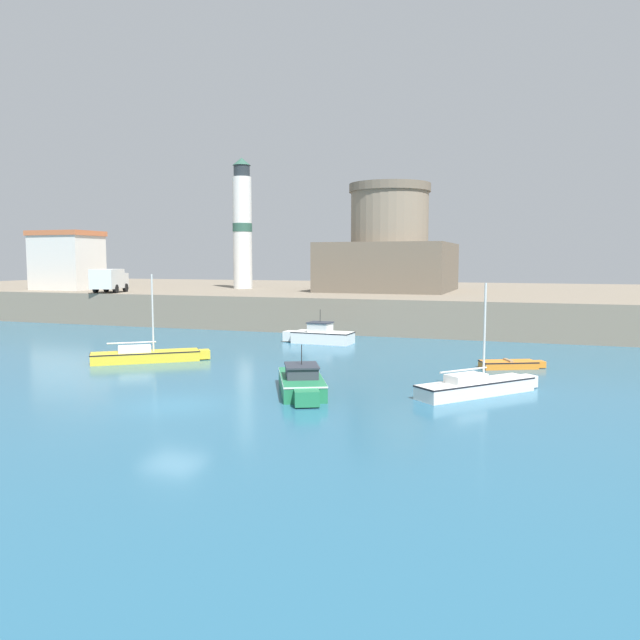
{
  "coord_description": "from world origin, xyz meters",
  "views": [
    {
      "loc": [
        13.88,
        -21.63,
        5.91
      ],
      "look_at": [
        0.53,
        16.78,
        2.0
      ],
      "focal_mm": 35.0,
      "sensor_mm": 36.0,
      "label": 1
    }
  ],
  "objects_px": {
    "motorboat_green_1": "(302,382)",
    "motorboat_white_2": "(320,335)",
    "harbor_shed_near_wharf": "(67,260)",
    "sailboat_yellow_0": "(147,355)",
    "truck_on_quay": "(109,280)",
    "dinghy_orange_3": "(510,364)",
    "sailboat_white_4": "(477,386)",
    "fortress": "(389,253)",
    "lighthouse": "(242,225)"
  },
  "relations": [
    {
      "from": "motorboat_green_1",
      "to": "fortress",
      "type": "relative_size",
      "value": 0.47
    },
    {
      "from": "sailboat_white_4",
      "to": "harbor_shed_near_wharf",
      "type": "relative_size",
      "value": 0.87
    },
    {
      "from": "lighthouse",
      "to": "harbor_shed_near_wharf",
      "type": "bearing_deg",
      "value": -152.69
    },
    {
      "from": "sailboat_yellow_0",
      "to": "truck_on_quay",
      "type": "height_order",
      "value": "sailboat_yellow_0"
    },
    {
      "from": "motorboat_white_2",
      "to": "fortress",
      "type": "bearing_deg",
      "value": 88.13
    },
    {
      "from": "sailboat_yellow_0",
      "to": "fortress",
      "type": "bearing_deg",
      "value": 76.07
    },
    {
      "from": "fortress",
      "to": "motorboat_green_1",
      "type": "bearing_deg",
      "value": -83.34
    },
    {
      "from": "fortress",
      "to": "motorboat_white_2",
      "type": "bearing_deg",
      "value": -91.87
    },
    {
      "from": "sailboat_yellow_0",
      "to": "motorboat_green_1",
      "type": "distance_m",
      "value": 12.63
    },
    {
      "from": "sailboat_yellow_0",
      "to": "dinghy_orange_3",
      "type": "bearing_deg",
      "value": 13.15
    },
    {
      "from": "motorboat_white_2",
      "to": "sailboat_white_4",
      "type": "bearing_deg",
      "value": -49.03
    },
    {
      "from": "motorboat_white_2",
      "to": "truck_on_quay",
      "type": "height_order",
      "value": "truck_on_quay"
    },
    {
      "from": "motorboat_green_1",
      "to": "dinghy_orange_3",
      "type": "distance_m",
      "value": 12.97
    },
    {
      "from": "harbor_shed_near_wharf",
      "to": "truck_on_quay",
      "type": "height_order",
      "value": "harbor_shed_near_wharf"
    },
    {
      "from": "sailboat_white_4",
      "to": "fortress",
      "type": "xyz_separation_m",
      "value": [
        -11.54,
        33.01,
        6.19
      ]
    },
    {
      "from": "motorboat_green_1",
      "to": "lighthouse",
      "type": "height_order",
      "value": "lighthouse"
    },
    {
      "from": "truck_on_quay",
      "to": "motorboat_white_2",
      "type": "bearing_deg",
      "value": -16.42
    },
    {
      "from": "dinghy_orange_3",
      "to": "harbor_shed_near_wharf",
      "type": "distance_m",
      "value": 48.15
    },
    {
      "from": "motorboat_white_2",
      "to": "dinghy_orange_3",
      "type": "distance_m",
      "value": 14.75
    },
    {
      "from": "sailboat_white_4",
      "to": "sailboat_yellow_0",
      "type": "bearing_deg",
      "value": 171.38
    },
    {
      "from": "motorboat_green_1",
      "to": "fortress",
      "type": "distance_m",
      "value": 35.93
    },
    {
      "from": "fortress",
      "to": "harbor_shed_near_wharf",
      "type": "bearing_deg",
      "value": -165.38
    },
    {
      "from": "dinghy_orange_3",
      "to": "lighthouse",
      "type": "xyz_separation_m",
      "value": [
        -28.66,
        25.33,
        9.37
      ]
    },
    {
      "from": "sailboat_white_4",
      "to": "truck_on_quay",
      "type": "distance_m",
      "value": 41.29
    },
    {
      "from": "truck_on_quay",
      "to": "motorboat_green_1",
      "type": "bearing_deg",
      "value": -39.43
    },
    {
      "from": "motorboat_green_1",
      "to": "dinghy_orange_3",
      "type": "xyz_separation_m",
      "value": [
        8.55,
        9.74,
        -0.26
      ]
    },
    {
      "from": "harbor_shed_near_wharf",
      "to": "truck_on_quay",
      "type": "relative_size",
      "value": 1.37
    },
    {
      "from": "dinghy_orange_3",
      "to": "sailboat_yellow_0",
      "type": "bearing_deg",
      "value": -166.85
    },
    {
      "from": "sailboat_white_4",
      "to": "fortress",
      "type": "height_order",
      "value": "fortress"
    },
    {
      "from": "sailboat_yellow_0",
      "to": "harbor_shed_near_wharf",
      "type": "distance_m",
      "value": 33.26
    },
    {
      "from": "sailboat_yellow_0",
      "to": "lighthouse",
      "type": "height_order",
      "value": "lighthouse"
    },
    {
      "from": "dinghy_orange_3",
      "to": "sailboat_white_4",
      "type": "distance_m",
      "value": 7.67
    },
    {
      "from": "motorboat_green_1",
      "to": "motorboat_white_2",
      "type": "xyz_separation_m",
      "value": [
        -4.72,
        16.16,
        0.07
      ]
    },
    {
      "from": "motorboat_green_1",
      "to": "truck_on_quay",
      "type": "distance_m",
      "value": 36.43
    },
    {
      "from": "sailboat_yellow_0",
      "to": "dinghy_orange_3",
      "type": "distance_m",
      "value": 20.67
    },
    {
      "from": "sailboat_yellow_0",
      "to": "harbor_shed_near_wharf",
      "type": "bearing_deg",
      "value": 138.4
    },
    {
      "from": "sailboat_yellow_0",
      "to": "truck_on_quay",
      "type": "relative_size",
      "value": 1.3
    },
    {
      "from": "fortress",
      "to": "lighthouse",
      "type": "height_order",
      "value": "lighthouse"
    },
    {
      "from": "motorboat_green_1",
      "to": "harbor_shed_near_wharf",
      "type": "height_order",
      "value": "harbor_shed_near_wharf"
    },
    {
      "from": "motorboat_green_1",
      "to": "truck_on_quay",
      "type": "relative_size",
      "value": 1.23
    },
    {
      "from": "motorboat_green_1",
      "to": "fortress",
      "type": "height_order",
      "value": "fortress"
    },
    {
      "from": "truck_on_quay",
      "to": "fortress",
      "type": "bearing_deg",
      "value": 26.93
    },
    {
      "from": "harbor_shed_near_wharf",
      "to": "truck_on_quay",
      "type": "distance_m",
      "value": 9.13
    },
    {
      "from": "motorboat_green_1",
      "to": "motorboat_white_2",
      "type": "distance_m",
      "value": 16.84
    },
    {
      "from": "motorboat_white_2",
      "to": "harbor_shed_near_wharf",
      "type": "distance_m",
      "value": 33.57
    },
    {
      "from": "harbor_shed_near_wharf",
      "to": "truck_on_quay",
      "type": "bearing_deg",
      "value": -25.08
    },
    {
      "from": "sailboat_white_4",
      "to": "motorboat_green_1",
      "type": "bearing_deg",
      "value": -163.82
    },
    {
      "from": "truck_on_quay",
      "to": "sailboat_yellow_0",
      "type": "bearing_deg",
      "value": -47.59
    },
    {
      "from": "motorboat_white_2",
      "to": "sailboat_white_4",
      "type": "distance_m",
      "value": 18.55
    },
    {
      "from": "sailboat_yellow_0",
      "to": "harbor_shed_near_wharf",
      "type": "xyz_separation_m",
      "value": [
        -24.53,
        21.77,
        5.52
      ]
    }
  ]
}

